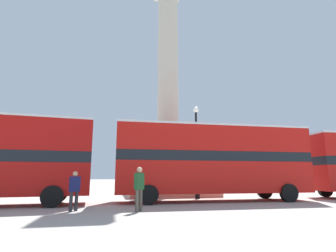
# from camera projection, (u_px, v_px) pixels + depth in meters

# --- Properties ---
(ground_plane) EXTENTS (200.00, 200.00, 0.00)m
(ground_plane) POSITION_uv_depth(u_px,v_px,m) (168.00, 195.00, 20.20)
(ground_plane) COLOR #ADA89E
(monument_column) EXTENTS (6.36, 6.36, 19.41)m
(monument_column) POSITION_uv_depth(u_px,v_px,m) (168.00, 128.00, 21.20)
(monument_column) COLOR #BCB29E
(monument_column) RESTS_ON ground_plane
(bus_c) EXTENTS (11.31, 3.08, 4.35)m
(bus_c) POSITION_uv_depth(u_px,v_px,m) (213.00, 159.00, 15.44)
(bus_c) COLOR #B7140F
(bus_c) RESTS_ON ground_plane
(equestrian_statue) EXTENTS (3.32, 2.47, 5.74)m
(equestrian_statue) POSITION_uv_depth(u_px,v_px,m) (277.00, 174.00, 25.38)
(equestrian_statue) COLOR #BCB29E
(equestrian_statue) RESTS_ON ground_plane
(street_lamp) EXTENTS (0.39, 0.39, 6.04)m
(street_lamp) POSITION_uv_depth(u_px,v_px,m) (197.00, 149.00, 17.30)
(street_lamp) COLOR black
(street_lamp) RESTS_ON ground_plane
(pedestrian_near_lamp) EXTENTS (0.45, 0.36, 1.62)m
(pedestrian_near_lamp) POSITION_uv_depth(u_px,v_px,m) (74.00, 189.00, 10.94)
(pedestrian_near_lamp) COLOR #28282D
(pedestrian_near_lamp) RESTS_ON ground_plane
(pedestrian_by_plinth) EXTENTS (0.46, 0.48, 1.80)m
(pedestrian_by_plinth) POSITION_uv_depth(u_px,v_px,m) (139.00, 186.00, 10.84)
(pedestrian_by_plinth) COLOR #4C473D
(pedestrian_by_plinth) RESTS_ON ground_plane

